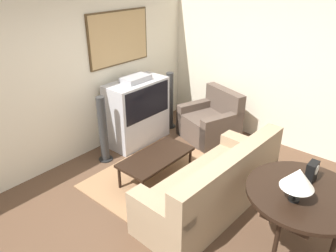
{
  "coord_description": "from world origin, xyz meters",
  "views": [
    {
      "loc": [
        -2.66,
        -2.16,
        2.92
      ],
      "look_at": [
        0.67,
        0.71,
        0.75
      ],
      "focal_mm": 35.0,
      "sensor_mm": 36.0,
      "label": 1
    }
  ],
  "objects": [
    {
      "name": "wall_back",
      "position": [
        0.02,
        2.13,
        1.36
      ],
      "size": [
        12.0,
        0.1,
        2.7
      ],
      "color": "beige",
      "rests_on": "ground_plane"
    },
    {
      "name": "armchair",
      "position": [
        1.98,
        0.8,
        0.3
      ],
      "size": [
        1.1,
        1.13,
        0.9
      ],
      "rotation": [
        0.0,
        0.0,
        -1.89
      ],
      "color": "brown",
      "rests_on": "ground_plane"
    },
    {
      "name": "tv",
      "position": [
        1.01,
        1.72,
        0.59
      ],
      "size": [
        1.12,
        0.55,
        1.24
      ],
      "color": "#B7B7BC",
      "rests_on": "ground_plane"
    },
    {
      "name": "table_lamp",
      "position": [
        0.15,
        -1.41,
        1.06
      ],
      "size": [
        0.33,
        0.33,
        0.37
      ],
      "color": "black",
      "rests_on": "console_table"
    },
    {
      "name": "speaker_tower_right",
      "position": [
        1.84,
        1.67,
        0.53
      ],
      "size": [
        0.23,
        0.23,
        1.12
      ],
      "color": "black",
      "rests_on": "ground_plane"
    },
    {
      "name": "area_rug",
      "position": [
        0.41,
        0.71,
        0.01
      ],
      "size": [
        2.04,
        1.46,
        0.01
      ],
      "color": "#99704C",
      "rests_on": "ground_plane"
    },
    {
      "name": "couch",
      "position": [
        0.33,
        -0.36,
        0.33
      ],
      "size": [
        2.16,
        0.91,
        0.93
      ],
      "rotation": [
        0.0,
        0.0,
        3.11
      ],
      "color": "#9E8466",
      "rests_on": "ground_plane"
    },
    {
      "name": "console_table",
      "position": [
        0.35,
        -1.45,
        0.73
      ],
      "size": [
        1.21,
        1.21,
        0.8
      ],
      "color": "black",
      "rests_on": "ground_plane"
    },
    {
      "name": "mantel_clock",
      "position": [
        0.61,
        -1.41,
        0.91
      ],
      "size": [
        0.17,
        0.1,
        0.22
      ],
      "color": "black",
      "rests_on": "console_table"
    },
    {
      "name": "speaker_tower_left",
      "position": [
        0.19,
        1.67,
        0.53
      ],
      "size": [
        0.23,
        0.23,
        1.12
      ],
      "color": "black",
      "rests_on": "ground_plane"
    },
    {
      "name": "wall_right",
      "position": [
        2.63,
        0.0,
        1.35
      ],
      "size": [
        0.06,
        12.0,
        2.7
      ],
      "color": "beige",
      "rests_on": "ground_plane"
    },
    {
      "name": "ground_plane",
      "position": [
        0.0,
        0.0,
        0.0
      ],
      "size": [
        12.0,
        12.0,
        0.0
      ],
      "primitive_type": "plane",
      "color": "brown"
    },
    {
      "name": "coffee_table",
      "position": [
        0.35,
        0.66,
        0.36
      ],
      "size": [
        1.15,
        0.57,
        0.4
      ],
      "color": "black",
      "rests_on": "ground_plane"
    }
  ]
}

